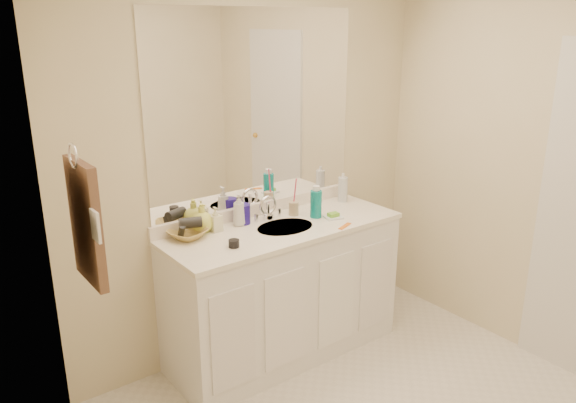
% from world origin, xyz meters
% --- Properties ---
extents(wall_back, '(2.60, 0.02, 2.40)m').
position_xyz_m(wall_back, '(0.00, 1.30, 1.20)').
color(wall_back, beige).
rests_on(wall_back, floor).
extents(wall_left, '(0.02, 2.60, 2.40)m').
position_xyz_m(wall_left, '(-1.30, 0.00, 1.20)').
color(wall_left, beige).
rests_on(wall_left, floor).
extents(wall_right, '(0.02, 2.60, 2.40)m').
position_xyz_m(wall_right, '(1.30, 0.00, 1.20)').
color(wall_right, beige).
rests_on(wall_right, floor).
extents(vanity_cabinet, '(1.50, 0.55, 0.85)m').
position_xyz_m(vanity_cabinet, '(0.00, 1.02, 0.42)').
color(vanity_cabinet, white).
rests_on(vanity_cabinet, floor).
extents(countertop, '(1.52, 0.57, 0.03)m').
position_xyz_m(countertop, '(0.00, 1.02, 0.86)').
color(countertop, white).
rests_on(countertop, vanity_cabinet).
extents(backsplash, '(1.52, 0.03, 0.08)m').
position_xyz_m(backsplash, '(0.00, 1.29, 0.92)').
color(backsplash, white).
rests_on(backsplash, countertop).
extents(sink_basin, '(0.37, 0.37, 0.02)m').
position_xyz_m(sink_basin, '(0.00, 1.00, 0.87)').
color(sink_basin, beige).
rests_on(sink_basin, countertop).
extents(faucet, '(0.02, 0.02, 0.11)m').
position_xyz_m(faucet, '(0.00, 1.18, 0.94)').
color(faucet, silver).
rests_on(faucet, countertop).
extents(mirror, '(1.48, 0.01, 1.20)m').
position_xyz_m(mirror, '(0.00, 1.29, 1.56)').
color(mirror, white).
rests_on(mirror, wall_back).
extents(blue_mug, '(0.11, 0.11, 0.12)m').
position_xyz_m(blue_mug, '(-0.17, 1.21, 0.94)').
color(blue_mug, navy).
rests_on(blue_mug, countertop).
extents(tan_cup, '(0.07, 0.07, 0.09)m').
position_xyz_m(tan_cup, '(0.18, 1.15, 0.92)').
color(tan_cup, tan).
rests_on(tan_cup, countertop).
extents(toothbrush, '(0.01, 0.04, 0.19)m').
position_xyz_m(toothbrush, '(0.19, 1.15, 1.03)').
color(toothbrush, '#DA395F').
rests_on(toothbrush, tan_cup).
extents(mouthwash_bottle, '(0.10, 0.10, 0.18)m').
position_xyz_m(mouthwash_bottle, '(0.26, 1.03, 0.97)').
color(mouthwash_bottle, '#0B8285').
rests_on(mouthwash_bottle, countertop).
extents(clear_pump_bottle, '(0.08, 0.08, 0.17)m').
position_xyz_m(clear_pump_bottle, '(0.62, 1.17, 0.97)').
color(clear_pump_bottle, silver).
rests_on(clear_pump_bottle, countertop).
extents(soap_dish, '(0.13, 0.11, 0.01)m').
position_xyz_m(soap_dish, '(0.34, 0.94, 0.89)').
color(soap_dish, white).
rests_on(soap_dish, countertop).
extents(green_soap, '(0.07, 0.05, 0.02)m').
position_xyz_m(green_soap, '(0.34, 0.94, 0.90)').
color(green_soap, '#71BF2E').
rests_on(green_soap, soap_dish).
extents(orange_comb, '(0.13, 0.07, 0.01)m').
position_xyz_m(orange_comb, '(0.29, 0.79, 0.88)').
color(orange_comb, orange).
rests_on(orange_comb, countertop).
extents(dark_jar, '(0.08, 0.08, 0.04)m').
position_xyz_m(dark_jar, '(-0.42, 0.92, 0.90)').
color(dark_jar, black).
rests_on(dark_jar, countertop).
extents(soap_bottle_white, '(0.08, 0.08, 0.20)m').
position_xyz_m(soap_bottle_white, '(-0.21, 1.20, 0.98)').
color(soap_bottle_white, silver).
rests_on(soap_bottle_white, countertop).
extents(soap_bottle_cream, '(0.07, 0.07, 0.15)m').
position_xyz_m(soap_bottle_cream, '(-0.37, 1.20, 0.95)').
color(soap_bottle_cream, beige).
rests_on(soap_bottle_cream, countertop).
extents(soap_bottle_yellow, '(0.18, 0.18, 0.17)m').
position_xyz_m(soap_bottle_yellow, '(-0.44, 1.24, 0.97)').
color(soap_bottle_yellow, '#D9E057').
rests_on(soap_bottle_yellow, countertop).
extents(wicker_basket, '(0.27, 0.27, 0.05)m').
position_xyz_m(wicker_basket, '(-0.56, 1.20, 0.91)').
color(wicker_basket, '#A88A43').
rests_on(wicker_basket, countertop).
extents(hair_dryer, '(0.14, 0.10, 0.06)m').
position_xyz_m(hair_dryer, '(-0.54, 1.20, 0.97)').
color(hair_dryer, black).
rests_on(hair_dryer, wicker_basket).
extents(towel_ring, '(0.01, 0.11, 0.11)m').
position_xyz_m(towel_ring, '(-1.27, 0.77, 1.55)').
color(towel_ring, silver).
rests_on(towel_ring, wall_left).
extents(hand_towel, '(0.04, 0.32, 0.55)m').
position_xyz_m(hand_towel, '(-1.25, 0.77, 1.25)').
color(hand_towel, '#473126').
rests_on(hand_towel, towel_ring).
extents(switch_plate, '(0.01, 0.08, 0.13)m').
position_xyz_m(switch_plate, '(-1.27, 0.57, 1.30)').
color(switch_plate, white).
rests_on(switch_plate, wall_left).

